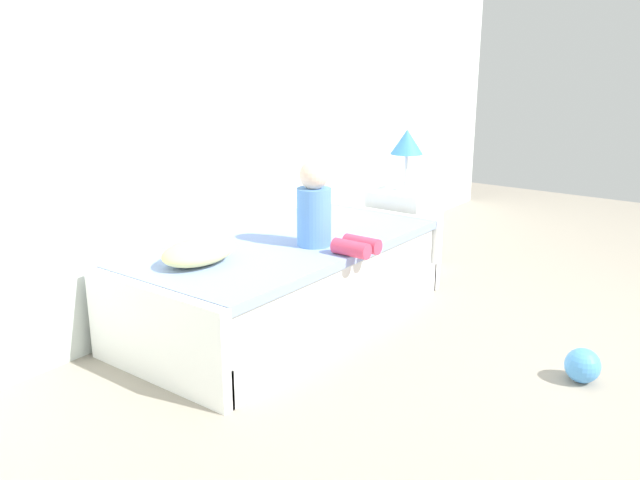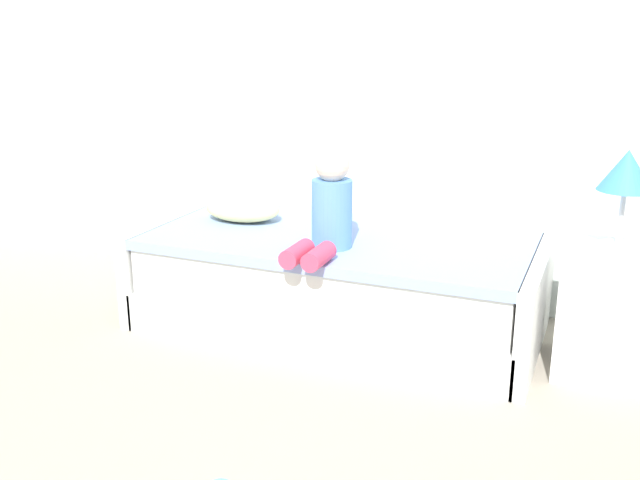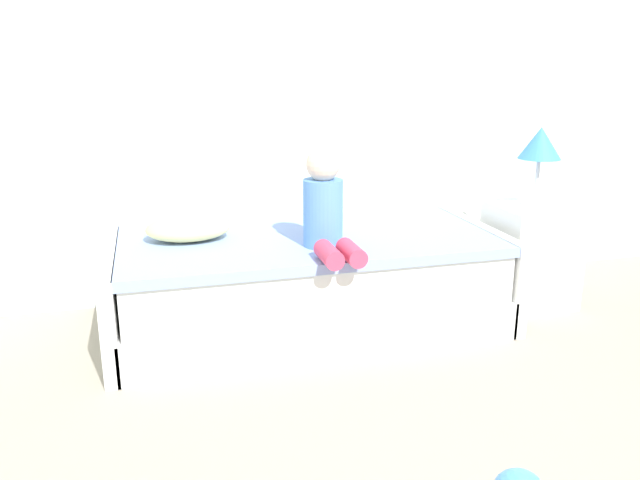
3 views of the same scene
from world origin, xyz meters
The scene contains 6 objects.
wall_rear centered at (0.00, 2.60, 1.45)m, with size 7.20×0.10×2.90m, color silver.
bed centered at (-0.27, 2.00, 0.25)m, with size 2.11×1.00×0.50m.
nightstand centered at (1.08, 1.96, 0.30)m, with size 0.44×0.44×0.60m, color white.
table_lamp centered at (1.08, 1.96, 0.94)m, with size 0.24×0.24×0.45m.
child_figure centered at (-0.24, 1.77, 0.70)m, with size 0.20×0.51×0.50m.
pillow centered at (-0.89, 2.10, 0.56)m, with size 0.44×0.30×0.13m, color #F2E58C.
Camera 2 is at (1.03, -1.39, 1.56)m, focal length 40.62 mm.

